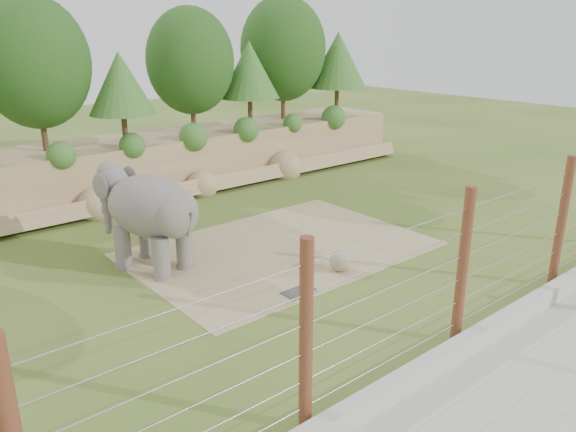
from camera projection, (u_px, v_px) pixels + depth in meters
ground at (330, 281)px, 17.27m from camera, size 90.00×90.00×0.00m
back_embankment at (148, 107)px, 25.56m from camera, size 30.00×5.52×8.77m
dirt_patch at (281, 249)px, 19.75m from camera, size 10.00×7.00×0.02m
drain_grate at (299, 292)px, 16.51m from camera, size 1.00×0.60×0.03m
elephant at (151, 221)px, 17.75m from camera, size 2.82×4.30×3.21m
stone_ball at (340, 261)px, 17.85m from camera, size 0.70×0.70×0.70m
retaining_wall at (473, 340)px, 13.56m from camera, size 26.00×0.35×0.50m
walkway at (553, 388)px, 12.18m from camera, size 26.00×4.00×0.01m
barrier_fence at (463, 267)px, 13.36m from camera, size 20.26×0.26×4.00m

